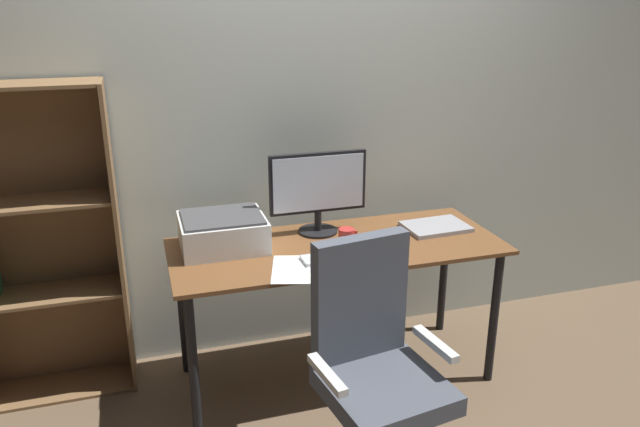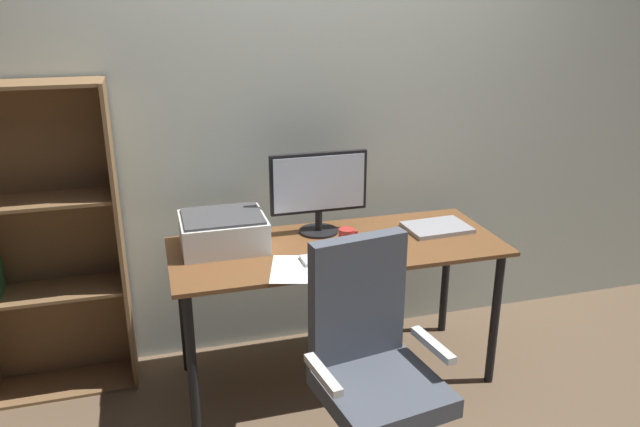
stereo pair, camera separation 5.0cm
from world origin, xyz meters
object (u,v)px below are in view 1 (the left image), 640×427
at_px(keyboard, 333,257).
at_px(mouse, 379,251).
at_px(coffee_mug, 346,237).
at_px(printer, 223,232).
at_px(desk, 337,261).
at_px(bookshelf, 42,248).
at_px(office_chair, 375,378).
at_px(monitor, 318,188).
at_px(laptop, 436,227).

bearing_deg(keyboard, mouse, -2.27).
height_order(coffee_mug, printer, printer).
bearing_deg(desk, bookshelf, 166.49).
xyz_separation_m(mouse, office_chair, (-0.22, -0.54, -0.30)).
height_order(desk, monitor, monitor).
xyz_separation_m(desk, bookshelf, (-1.36, 0.33, 0.11)).
distance_m(monitor, printer, 0.52).
bearing_deg(keyboard, printer, 146.33).
relative_size(keyboard, mouse, 3.02).
distance_m(monitor, office_chair, 1.03).
bearing_deg(coffee_mug, desk, 147.14).
xyz_separation_m(printer, bookshelf, (-0.83, 0.20, -0.06)).
xyz_separation_m(keyboard, mouse, (0.22, -0.00, 0.01)).
height_order(desk, keyboard, keyboard).
bearing_deg(laptop, coffee_mug, -174.25).
bearing_deg(desk, laptop, 5.44).
relative_size(mouse, printer, 0.24).
bearing_deg(monitor, desk, -77.64).
height_order(laptop, office_chair, office_chair).
height_order(keyboard, bookshelf, bookshelf).
bearing_deg(bookshelf, laptop, -8.12).
relative_size(monitor, laptop, 1.54).
height_order(mouse, bookshelf, bookshelf).
xyz_separation_m(office_chair, bookshelf, (-1.29, 1.03, 0.30)).
height_order(keyboard, coffee_mug, coffee_mug).
bearing_deg(keyboard, monitor, 83.11).
height_order(desk, laptop, laptop).
relative_size(keyboard, coffee_mug, 3.12).
distance_m(mouse, office_chair, 0.65).
distance_m(coffee_mug, printer, 0.59).
height_order(monitor, printer, monitor).
relative_size(monitor, keyboard, 1.70).
relative_size(monitor, mouse, 5.15).
relative_size(desk, coffee_mug, 17.32).
bearing_deg(bookshelf, mouse, -17.94).
height_order(printer, bookshelf, bookshelf).
bearing_deg(mouse, coffee_mug, 118.34).
bearing_deg(mouse, monitor, 108.01).
distance_m(mouse, coffee_mug, 0.18).
bearing_deg(printer, desk, -13.42).
distance_m(keyboard, bookshelf, 1.38).
relative_size(desk, office_chair, 1.59).
relative_size(monitor, coffee_mug, 5.33).
height_order(coffee_mug, office_chair, office_chair).
relative_size(desk, laptop, 5.02).
bearing_deg(coffee_mug, office_chair, -99.45).
height_order(coffee_mug, laptop, coffee_mug).
xyz_separation_m(keyboard, coffee_mug, (0.11, 0.14, 0.03)).
xyz_separation_m(mouse, printer, (-0.68, 0.29, 0.06)).
bearing_deg(printer, laptop, -3.88).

